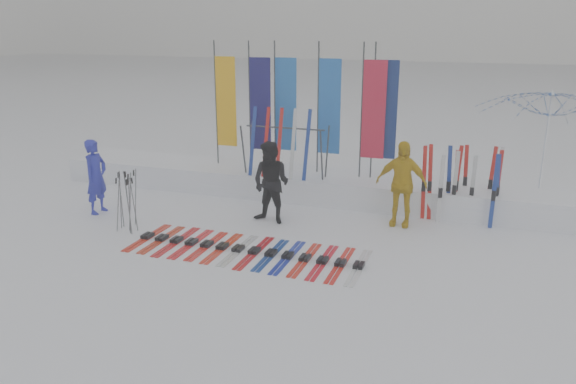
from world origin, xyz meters
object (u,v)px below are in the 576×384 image
at_px(ski_row, 247,250).
at_px(person_yellow, 401,184).
at_px(person_blue, 96,177).
at_px(tent_canopy, 546,152).
at_px(ski_rack, 285,144).
at_px(person_black, 271,183).

bearing_deg(ski_row, person_yellow, 45.09).
xyz_separation_m(person_blue, tent_canopy, (9.56, 3.23, 0.60)).
distance_m(person_blue, ski_row, 4.38).
distance_m(person_yellow, ski_rack, 3.17).
bearing_deg(person_blue, ski_rack, -54.60).
distance_m(tent_canopy, ski_row, 7.01).
distance_m(ski_row, ski_rack, 3.77).
bearing_deg(person_black, person_blue, -159.87).
distance_m(person_black, ski_row, 1.95).
bearing_deg(person_blue, person_yellow, -75.75).
bearing_deg(ski_row, ski_rack, 97.91).
xyz_separation_m(person_yellow, ski_rack, (-2.98, 0.98, 0.46)).
bearing_deg(person_yellow, person_blue, -165.73).
relative_size(person_black, ski_row, 0.39).
xyz_separation_m(person_black, ski_rack, (-0.31, 1.75, 0.49)).
relative_size(ski_row, ski_rack, 2.23).
relative_size(person_yellow, ski_row, 0.41).
xyz_separation_m(person_blue, person_black, (4.00, 0.71, 0.04)).
relative_size(person_yellow, ski_rack, 0.91).
relative_size(tent_canopy, ski_row, 0.71).
relative_size(person_blue, person_black, 0.96).
bearing_deg(person_yellow, tent_canopy, 33.02).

